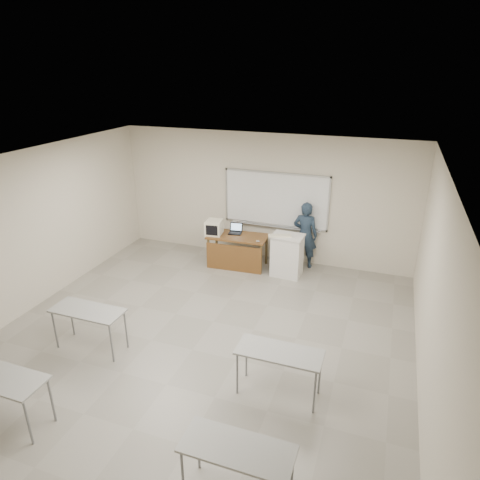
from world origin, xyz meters
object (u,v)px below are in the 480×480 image
at_px(crt_monitor, 214,227).
at_px(podium, 287,255).
at_px(whiteboard, 276,200).
at_px(mouse, 258,241).
at_px(instructor_desk, 236,246).
at_px(presenter, 305,235).
at_px(keyboard, 280,236).
at_px(laptop, 236,231).

bearing_deg(crt_monitor, podium, -7.19).
relative_size(whiteboard, crt_monitor, 6.06).
distance_m(whiteboard, mouse, 1.13).
distance_m(instructor_desk, presenter, 1.60).
relative_size(mouse, keyboard, 0.18).
distance_m(whiteboard, instructor_desk, 1.41).
xyz_separation_m(whiteboard, mouse, (-0.15, -0.87, -0.71)).
height_order(crt_monitor, mouse, crt_monitor).
distance_m(instructor_desk, keyboard, 1.14).
bearing_deg(instructor_desk, whiteboard, 44.76).
bearing_deg(whiteboard, presenter, -12.99).
bearing_deg(instructor_desk, podium, -2.78).
bearing_deg(instructor_desk, crt_monitor, 173.94).
height_order(whiteboard, instructor_desk, whiteboard).
xyz_separation_m(whiteboard, podium, (0.50, -0.77, -1.00)).
xyz_separation_m(podium, crt_monitor, (-1.75, 0.02, 0.43)).
distance_m(crt_monitor, mouse, 1.12).
bearing_deg(crt_monitor, keyboard, -11.52).
relative_size(crt_monitor, keyboard, 0.82).
bearing_deg(mouse, laptop, 139.90).
xyz_separation_m(podium, presenter, (0.27, 0.59, 0.30)).
height_order(crt_monitor, presenter, presenter).
relative_size(whiteboard, instructor_desk, 1.82).
height_order(laptop, mouse, laptop).
bearing_deg(keyboard, instructor_desk, 155.12).
height_order(instructor_desk, presenter, presenter).
relative_size(instructor_desk, presenter, 0.87).
xyz_separation_m(instructor_desk, mouse, (0.55, -0.09, 0.23)).
distance_m(crt_monitor, presenter, 2.10).
relative_size(instructor_desk, crt_monitor, 3.34).
bearing_deg(laptop, mouse, -35.76).
bearing_deg(presenter, whiteboard, -9.34).
bearing_deg(whiteboard, mouse, -99.81).
distance_m(laptop, presenter, 1.60).
relative_size(crt_monitor, laptop, 1.38).
height_order(whiteboard, podium, whiteboard).
bearing_deg(podium, presenter, 68.60).
relative_size(keyboard, presenter, 0.32).
bearing_deg(whiteboard, crt_monitor, -148.97).
bearing_deg(whiteboard, laptop, -147.21).
xyz_separation_m(whiteboard, laptop, (-0.80, -0.52, -0.68)).
bearing_deg(laptop, crt_monitor, -159.53).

